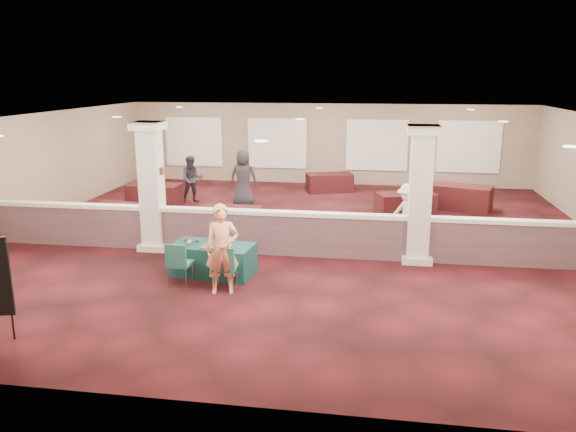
% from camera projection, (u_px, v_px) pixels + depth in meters
% --- Properties ---
extents(ground, '(16.00, 16.00, 0.00)m').
position_uv_depth(ground, '(299.00, 238.00, 15.19)').
color(ground, '#461116').
rests_on(ground, ground).
extents(wall_back, '(16.00, 0.04, 3.20)m').
position_uv_depth(wall_back, '(326.00, 144.00, 22.46)').
color(wall_back, gray).
rests_on(wall_back, ground).
extents(wall_front, '(16.00, 0.04, 3.20)m').
position_uv_depth(wall_front, '(216.00, 292.00, 7.13)').
color(wall_front, gray).
rests_on(wall_front, ground).
extents(wall_left, '(0.04, 16.00, 3.20)m').
position_uv_depth(wall_left, '(22.00, 172.00, 15.99)').
color(wall_left, gray).
rests_on(wall_left, ground).
extents(ceiling, '(16.00, 16.00, 0.02)m').
position_uv_depth(ceiling, '(300.00, 119.00, 14.41)').
color(ceiling, white).
rests_on(ceiling, wall_back).
extents(partition_wall, '(15.60, 0.28, 1.10)m').
position_uv_depth(partition_wall, '(291.00, 233.00, 13.61)').
color(partition_wall, '#533841').
rests_on(partition_wall, ground).
extents(column_left, '(0.72, 0.72, 3.20)m').
position_uv_depth(column_left, '(152.00, 185.00, 13.87)').
color(column_left, silver).
rests_on(column_left, ground).
extents(column_right, '(0.72, 0.72, 3.20)m').
position_uv_depth(column_right, '(420.00, 194.00, 12.90)').
color(column_right, silver).
rests_on(column_right, ground).
extents(sconce_left, '(0.12, 0.12, 0.18)m').
position_uv_depth(sconce_left, '(140.00, 171.00, 13.83)').
color(sconce_left, brown).
rests_on(sconce_left, column_left).
extents(sconce_right, '(0.12, 0.12, 0.18)m').
position_uv_depth(sconce_right, '(162.00, 171.00, 13.74)').
color(sconce_right, brown).
rests_on(sconce_right, column_left).
extents(near_table, '(1.88, 1.12, 0.68)m').
position_uv_depth(near_table, '(213.00, 260.00, 12.34)').
color(near_table, '#103B39').
rests_on(near_table, ground).
extents(conf_chair_main, '(0.51, 0.51, 0.95)m').
position_uv_depth(conf_chair_main, '(224.00, 265.00, 11.33)').
color(conf_chair_main, '#1F5C4F').
rests_on(conf_chair_main, ground).
extents(conf_chair_side, '(0.49, 0.49, 0.94)m').
position_uv_depth(conf_chair_side, '(178.00, 261.00, 11.60)').
color(conf_chair_side, '#1F5C4F').
rests_on(conf_chair_side, ground).
extents(woman, '(0.75, 0.59, 1.83)m').
position_uv_depth(woman, '(222.00, 249.00, 11.17)').
color(woman, '#E27D62').
rests_on(woman, ground).
extents(far_table_front_left, '(1.72, 1.06, 0.65)m').
position_uv_depth(far_table_front_left, '(120.00, 215.00, 16.32)').
color(far_table_front_left, black).
rests_on(far_table_front_left, ground).
extents(far_table_front_center, '(1.79, 0.95, 0.71)m').
position_uv_depth(far_table_front_center, '(230.00, 220.00, 15.69)').
color(far_table_front_center, black).
rests_on(far_table_front_center, ground).
extents(far_table_front_right, '(1.96, 1.43, 0.72)m').
position_uv_depth(far_table_front_right, '(405.00, 204.00, 17.54)').
color(far_table_front_right, black).
rests_on(far_table_front_right, ground).
extents(far_table_back_left, '(1.79, 0.95, 0.71)m').
position_uv_depth(far_table_back_left, '(155.00, 195.00, 18.97)').
color(far_table_back_left, black).
rests_on(far_table_back_left, ground).
extents(far_table_back_center, '(1.87, 1.34, 0.69)m').
position_uv_depth(far_table_back_center, '(329.00, 183.00, 21.18)').
color(far_table_back_center, black).
rests_on(far_table_back_center, ground).
extents(far_table_back_right, '(2.18, 1.57, 0.80)m').
position_uv_depth(far_table_back_right, '(460.00, 197.00, 18.36)').
color(far_table_back_right, black).
rests_on(far_table_back_right, ground).
extents(attendee_a, '(0.88, 0.70, 1.61)m').
position_uv_depth(attendee_a, '(192.00, 179.00, 19.26)').
color(attendee_a, black).
rests_on(attendee_a, ground).
extents(attendee_b, '(1.10, 0.94, 1.58)m').
position_uv_depth(attendee_b, '(407.00, 214.00, 14.57)').
color(attendee_b, silver).
rests_on(attendee_b, ground).
extents(attendee_c, '(0.98, 1.16, 1.79)m').
position_uv_depth(attendee_c, '(416.00, 198.00, 15.94)').
color(attendee_c, black).
rests_on(attendee_c, ground).
extents(attendee_d, '(0.95, 0.53, 1.90)m').
position_uv_depth(attendee_d, '(243.00, 178.00, 18.66)').
color(attendee_d, black).
rests_on(attendee_d, ground).
extents(laptop_base, '(0.33, 0.25, 0.02)m').
position_uv_depth(laptop_base, '(223.00, 246.00, 12.13)').
color(laptop_base, silver).
rests_on(laptop_base, near_table).
extents(laptop_screen, '(0.31, 0.05, 0.21)m').
position_uv_depth(laptop_screen, '(225.00, 240.00, 12.20)').
color(laptop_screen, silver).
rests_on(laptop_screen, near_table).
extents(screen_glow, '(0.28, 0.04, 0.18)m').
position_uv_depth(screen_glow, '(225.00, 241.00, 12.20)').
color(screen_glow, silver).
rests_on(screen_glow, near_table).
extents(knitting, '(0.41, 0.33, 0.03)m').
position_uv_depth(knitting, '(210.00, 247.00, 12.02)').
color(knitting, '#CB6B20').
rests_on(knitting, near_table).
extents(yarn_cream, '(0.10, 0.10, 0.10)m').
position_uv_depth(yarn_cream, '(189.00, 242.00, 12.29)').
color(yarn_cream, beige).
rests_on(yarn_cream, near_table).
extents(yarn_red, '(0.09, 0.09, 0.09)m').
position_uv_depth(yarn_red, '(186.00, 240.00, 12.47)').
color(yarn_red, maroon).
rests_on(yarn_red, near_table).
extents(yarn_grey, '(0.10, 0.10, 0.10)m').
position_uv_depth(yarn_grey, '(197.00, 240.00, 12.46)').
color(yarn_grey, '#4E4D52').
rests_on(yarn_grey, near_table).
extents(scissors, '(0.11, 0.04, 0.01)m').
position_uv_depth(scissors, '(234.00, 250.00, 11.84)').
color(scissors, red).
rests_on(scissors, near_table).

